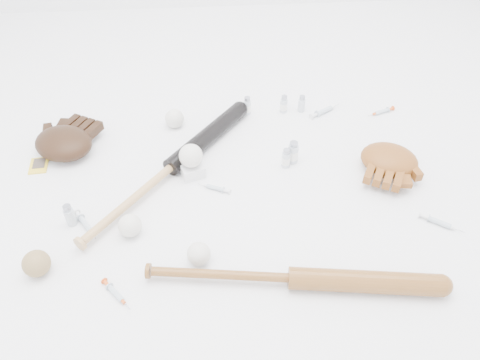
{
  "coord_description": "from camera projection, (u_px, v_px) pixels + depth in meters",
  "views": [
    {
      "loc": [
        -0.09,
        -1.1,
        1.09
      ],
      "look_at": [
        -0.0,
        -0.0,
        0.06
      ],
      "focal_mm": 35.0,
      "sensor_mm": 36.0,
      "label": 1
    }
  ],
  "objects": [
    {
      "name": "bat_dark",
      "position": [
        172.0,
        167.0,
        1.6
      ],
      "size": [
        0.6,
        0.72,
        0.06
      ],
      "primitive_type": null,
      "rotation": [
        0.0,
        0.0,
        0.89
      ],
      "color": "black",
      "rests_on": "ground"
    },
    {
      "name": "bat_wood",
      "position": [
        292.0,
        278.0,
        1.27
      ],
      "size": [
        0.84,
        0.18,
        0.06
      ],
      "primitive_type": null,
      "rotation": [
        0.0,
        0.0,
        -0.14
      ],
      "color": "brown",
      "rests_on": "ground"
    },
    {
      "name": "glove_dark",
      "position": [
        63.0,
        143.0,
        1.67
      ],
      "size": [
        0.34,
        0.34,
        0.09
      ],
      "primitive_type": null,
      "rotation": [
        0.0,
        0.0,
        -0.5
      ],
      "color": "black",
      "rests_on": "ground"
    },
    {
      "name": "glove_tan",
      "position": [
        389.0,
        159.0,
        1.61
      ],
      "size": [
        0.32,
        0.32,
        0.08
      ],
      "primitive_type": null,
      "rotation": [
        0.0,
        0.0,
        2.65
      ],
      "color": "brown",
      "rests_on": "ground"
    },
    {
      "name": "trading_card",
      "position": [
        39.0,
        166.0,
        1.65
      ],
      "size": [
        0.07,
        0.09,
        0.0
      ],
      "primitive_type": "cube",
      "rotation": [
        0.0,
        0.0,
        0.08
      ],
      "color": "yellow",
      "rests_on": "ground"
    },
    {
      "name": "pedestal",
      "position": [
        192.0,
        169.0,
        1.6
      ],
      "size": [
        0.1,
        0.1,
        0.04
      ],
      "primitive_type": "cube",
      "rotation": [
        0.0,
        0.0,
        0.31
      ],
      "color": "white",
      "rests_on": "ground"
    },
    {
      "name": "baseball_on_pedestal",
      "position": [
        191.0,
        156.0,
        1.56
      ],
      "size": [
        0.08,
        0.08,
        0.08
      ],
      "primitive_type": "sphere",
      "color": "silver",
      "rests_on": "pedestal"
    },
    {
      "name": "baseball_left",
      "position": [
        130.0,
        226.0,
        1.4
      ],
      "size": [
        0.07,
        0.07,
        0.07
      ],
      "primitive_type": "sphere",
      "color": "silver",
      "rests_on": "ground"
    },
    {
      "name": "baseball_upper",
      "position": [
        175.0,
        119.0,
        1.79
      ],
      "size": [
        0.07,
        0.07,
        0.07
      ],
      "primitive_type": "sphere",
      "color": "silver",
      "rests_on": "ground"
    },
    {
      "name": "baseball_mid",
      "position": [
        199.0,
        254.0,
        1.32
      ],
      "size": [
        0.07,
        0.07,
        0.07
      ],
      "primitive_type": "sphere",
      "color": "silver",
      "rests_on": "ground"
    },
    {
      "name": "baseball_aged",
      "position": [
        36.0,
        264.0,
        1.29
      ],
      "size": [
        0.08,
        0.08,
        0.08
      ],
      "primitive_type": "sphere",
      "color": "olive",
      "rests_on": "ground"
    },
    {
      "name": "syringe_0",
      "position": [
        85.0,
        224.0,
        1.44
      ],
      "size": [
        0.11,
        0.14,
        0.02
      ],
      "primitive_type": null,
      "rotation": [
        0.0,
        0.0,
        -0.99
      ],
      "color": "#ADBCC6",
      "rests_on": "ground"
    },
    {
      "name": "syringe_1",
      "position": [
        215.0,
        188.0,
        1.56
      ],
      "size": [
        0.13,
        0.08,
        0.02
      ],
      "primitive_type": null,
      "rotation": [
        0.0,
        0.0,
        2.71
      ],
      "color": "#ADBCC6",
      "rests_on": "ground"
    },
    {
      "name": "syringe_2",
      "position": [
        324.0,
        111.0,
        1.87
      ],
      "size": [
        0.16,
        0.11,
        0.02
      ],
      "primitive_type": null,
      "rotation": [
        0.0,
        0.0,
        0.54
      ],
      "color": "#ADBCC6",
      "rests_on": "ground"
    },
    {
      "name": "syringe_3",
      "position": [
        440.0,
        223.0,
        1.44
      ],
      "size": [
        0.14,
        0.11,
        0.02
      ],
      "primitive_type": null,
      "rotation": [
        0.0,
        0.0,
        -0.64
      ],
      "color": "#ADBCC6",
      "rests_on": "ground"
    },
    {
      "name": "syringe_4",
      "position": [
        382.0,
        112.0,
        1.87
      ],
      "size": [
        0.14,
        0.07,
        0.02
      ],
      "primitive_type": null,
      "rotation": [
        0.0,
        0.0,
        3.5
      ],
      "color": "#ADBCC6",
      "rests_on": "ground"
    },
    {
      "name": "syringe_5",
      "position": [
        116.0,
        293.0,
        1.26
      ],
      "size": [
        0.11,
        0.12,
        0.02
      ],
      "primitive_type": null,
      "rotation": [
        0.0,
        0.0,
        -0.87
      ],
      "color": "#ADBCC6",
      "rests_on": "ground"
    },
    {
      "name": "vial_0",
      "position": [
        247.0,
        105.0,
        1.85
      ],
      "size": [
        0.03,
        0.03,
        0.08
      ],
      "primitive_type": "cylinder",
      "color": "silver",
      "rests_on": "ground"
    },
    {
      "name": "vial_1",
      "position": [
        302.0,
        104.0,
        1.87
      ],
      "size": [
        0.03,
        0.03,
        0.07
      ],
      "primitive_type": "cylinder",
      "color": "silver",
      "rests_on": "ground"
    },
    {
      "name": "vial_2",
      "position": [
        286.0,
        158.0,
        1.62
      ],
      "size": [
        0.03,
        0.03,
        0.07
      ],
      "primitive_type": "cylinder",
      "color": "silver",
      "rests_on": "ground"
    },
    {
      "name": "vial_3",
      "position": [
        293.0,
        152.0,
        1.64
      ],
      "size": [
        0.04,
        0.04,
        0.09
      ],
      "primitive_type": "cylinder",
      "color": "silver",
      "rests_on": "ground"
    },
    {
      "name": "vial_4",
      "position": [
        70.0,
        215.0,
        1.42
      ],
      "size": [
        0.03,
        0.03,
        0.08
      ],
      "primitive_type": "cylinder",
      "color": "silver",
      "rests_on": "ground"
    },
    {
      "name": "vial_5",
      "position": [
        284.0,
        104.0,
        1.86
      ],
      "size": [
        0.03,
        0.03,
        0.07
      ],
      "primitive_type": "cylinder",
      "color": "silver",
      "rests_on": "ground"
    }
  ]
}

